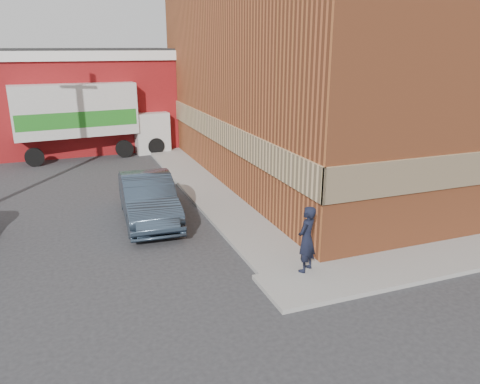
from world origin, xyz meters
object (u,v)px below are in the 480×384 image
object	(u,v)px
man	(307,239)
box_truck	(90,115)
warehouse	(35,98)
sedan	(148,198)
brick_building	(358,70)

from	to	relation	value
man	box_truck	size ratio (longest dim) A/B	0.22
man	warehouse	bearing A→B (deg)	-106.17
sedan	man	bearing A→B (deg)	-57.45
warehouse	sedan	distance (m)	15.42
man	box_truck	distance (m)	16.88
sedan	box_truck	xyz separation A→B (m)	(-1.05, 10.87, 1.46)
warehouse	man	bearing A→B (deg)	-71.17
brick_building	box_truck	world-z (taller)	brick_building
man	box_truck	bearing A→B (deg)	-110.75
sedan	box_truck	size ratio (longest dim) A/B	0.59
sedan	box_truck	world-z (taller)	box_truck
brick_building	sedan	world-z (taller)	brick_building
brick_building	man	xyz separation A→B (m)	(-7.59, -9.25, -3.68)
warehouse	sedan	bearing A→B (deg)	-75.57
brick_building	sedan	size ratio (longest dim) A/B	3.80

